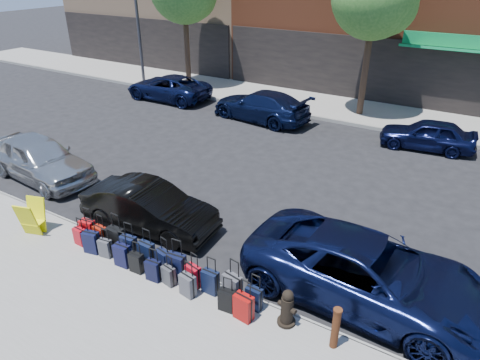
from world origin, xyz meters
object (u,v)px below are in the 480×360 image
Objects in this scene: fire_hydrant at (287,308)px; car_near_1 at (149,208)px; car_far_1 at (261,106)px; car_far_2 at (428,134)px; car_near_0 at (39,158)px; suitcase_front_5 at (163,261)px; display_rack at (32,218)px; car_far_0 at (168,87)px; bollard at (336,328)px; car_near_2 at (367,272)px; streetlight at (139,3)px.

fire_hydrant is 5.21m from car_near_1.
car_far_1 reaches higher than car_far_2.
car_near_1 is (5.41, -0.43, -0.11)m from car_near_0.
display_rack is at bearing -160.12° from suitcase_front_5.
car_far_0 is (-9.49, 11.68, 0.23)m from suitcase_front_5.
car_far_0 is at bearing 96.74° from display_rack.
suitcase_front_5 is at bearing -134.55° from car_near_1.
bollard is 18.14m from car_far_0.
bollard is 0.17× the size of car_near_2.
streetlight reaches higher than fire_hydrant.
car_near_0 is 1.12× the size of car_near_1.
car_far_1 reaches higher than car_far_0.
car_far_2 is at bearing 99.55° from car_far_1.
car_near_1 reaches higher than display_rack.
car_near_2 reaches higher than car_near_1.
car_far_1 is at bearing 133.97° from fire_hydrant.
display_rack reaches higher than suitcase_front_5.
display_rack is (-8.46, -0.51, -0.00)m from bollard.
display_rack is 0.18× the size of car_near_2.
fire_hydrant is 0.90× the size of bollard.
car_far_1 is (0.63, 11.87, 0.07)m from display_rack.
fire_hydrant is 0.18× the size of car_far_0.
streetlight is 5.56m from car_far_0.
car_near_1 reaches higher than car_far_2.
car_far_0 reaches higher than display_rack.
car_near_0 is 11.53m from car_near_2.
fire_hydrant is 0.21× the size of car_near_1.
display_rack is at bearing 3.73° from car_far_1.
suitcase_front_5 is 11.82m from car_far_1.
suitcase_front_5 is 0.25× the size of car_far_2.
car_near_1 is 1.10× the size of car_far_2.
suitcase_front_5 is 12.32m from car_far_2.
car_far_0 reaches higher than fire_hydrant.
fire_hydrant is at bearing 11.81° from suitcase_front_5.
streetlight reaches higher than display_rack.
car_near_0 is 0.93× the size of car_far_0.
streetlight is 10.42m from car_far_1.
car_far_1 is (-7.90, 9.58, -0.05)m from car_near_2.
car_far_2 is (11.12, 9.78, -0.14)m from car_near_0.
car_near_2 reaches higher than bollard.
car_near_0 is at bearing 12.99° from car_far_0.
streetlight is 8.39× the size of bollard.
car_near_0 reaches higher than car_far_1.
car_far_0 reaches higher than bollard.
car_near_0 is (-10.41, 1.87, 0.22)m from fire_hydrant.
car_far_0 reaches higher than car_near_1.
car_far_1 is at bearing 85.72° from car_far_0.
display_rack reaches higher than fire_hydrant.
car_far_2 is (5.71, 10.21, -0.04)m from car_near_1.
car_far_2 is at bearing 82.90° from suitcase_front_5.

